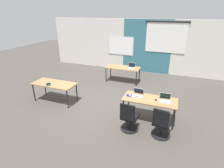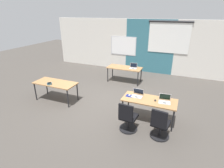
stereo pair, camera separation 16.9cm
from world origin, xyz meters
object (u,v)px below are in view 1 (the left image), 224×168
Objects in this scene: desk_near_left at (54,85)px; laptop_near_right_inner at (138,94)px; chair_near_right_end at (161,125)px; snack_bowl at (48,84)px; desk_far_center at (123,68)px; chair_near_right_inner at (129,119)px; desk_near_right at (150,101)px; mouse_near_right_inner at (130,95)px; mouse_near_right_end at (156,100)px; laptop_near_right_end at (165,100)px; laptop_far_right at (132,67)px.

desk_near_left is 3.11m from laptop_near_right_inner.
chair_near_right_end is 4.06m from snack_bowl.
desk_far_center is at bearing 59.07° from snack_bowl.
desk_near_left is at bearing -9.96° from chair_near_right_inner.
desk_near_left is 1.74× the size of chair_near_right_inner.
chair_near_right_end is (3.95, -0.71, -0.28)m from desk_near_left.
snack_bowl is (-3.56, -0.23, 0.10)m from desk_near_right.
mouse_near_right_inner is (-0.23, -0.08, -0.03)m from laptop_near_right_inner.
chair_near_right_end reaches higher than mouse_near_right_end.
laptop_near_right_inner reaches higher than desk_near_right.
chair_near_right_end is 5.18× the size of snack_bowl.
laptop_near_right_end reaches higher than mouse_near_right_end.
laptop_near_right_end reaches higher than desk_near_left.
desk_near_right is 1.74× the size of chair_near_right_inner.
mouse_near_right_end is (0.57, -0.10, -0.03)m from laptop_near_right_inner.
chair_near_right_inner is 1.00× the size of chair_near_right_end.
desk_near_left is 4.68× the size of laptop_near_right_inner.
mouse_near_right_end is at bearing -4.50° from desk_near_right.
laptop_near_right_end is at bearing 0.37° from desk_near_left.
mouse_near_right_end is 3.21m from laptop_far_right.
snack_bowl is at bearing -175.39° from mouse_near_right_inner.
mouse_near_right_inner is at bearing -68.09° from desk_far_center.
laptop_near_right_inner is at bearing -77.47° from laptop_far_right.
snack_bowl is (-4.01, 0.48, 0.38)m from chair_near_right_end.
desk_far_center is 4.47× the size of laptop_far_right.
laptop_near_right_end reaches higher than desk_near_right.
chair_near_right_end is at bearing -33.83° from mouse_near_right_inner.
mouse_near_right_inner is at bearing -158.50° from laptop_near_right_inner.
chair_near_right_inner is (-0.42, -0.75, -0.28)m from desk_near_right.
laptop_near_right_inner is 0.25m from mouse_near_right_inner.
desk_far_center is 3.53m from snack_bowl.
mouse_near_right_end is at bearing -178.18° from laptop_near_right_end.
chair_near_right_inner reaches higher than snack_bowl.
snack_bowl is at bearing -5.67° from chair_near_right_inner.
snack_bowl is (-0.06, -0.23, 0.10)m from desk_near_left.
chair_near_right_inner reaches higher than mouse_near_right_inner.
desk_far_center is at bearing 121.32° from laptop_near_right_end.
laptop_near_right_inner reaches higher than snack_bowl.
laptop_far_right is 3.78m from snack_bowl.
mouse_near_right_end is at bearing 3.29° from snack_bowl.
laptop_near_right_end is 3.31m from laptop_far_right.
laptop_near_right_end is at bearing -2.16° from laptop_near_right_inner.
chair_near_right_inner is at bearing -89.71° from laptop_near_right_inner.
mouse_near_right_end reaches higher than desk_near_left.
mouse_near_right_end is at bearing -60.21° from chair_near_right_end.
desk_near_left is at bearing 180.00° from desk_near_right.
mouse_near_right_end is 0.63× the size of snack_bowl.
mouse_near_right_inner is at bearing 178.44° from mouse_near_right_end.
laptop_far_right reaches higher than laptop_near_right_inner.
desk_near_left is at bearing 179.79° from mouse_near_right_end.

